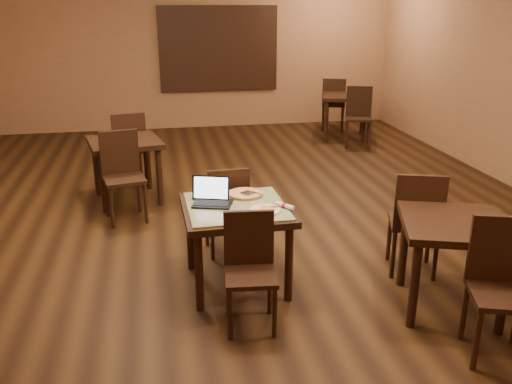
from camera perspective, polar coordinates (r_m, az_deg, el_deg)
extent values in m
plane|color=black|center=(6.51, -2.62, -2.59)|extent=(10.00, 10.00, 0.00)
cube|color=#93684A|center=(11.05, -6.63, 14.44)|extent=(8.00, 0.02, 3.00)
cube|color=#276591|center=(11.06, -3.96, 14.79)|extent=(2.20, 0.04, 1.50)
cube|color=black|center=(11.04, -3.94, 14.78)|extent=(2.34, 0.02, 1.64)
cylinder|color=black|center=(4.49, -6.02, -8.33)|extent=(0.07, 0.07, 0.71)
cylinder|color=black|center=(5.17, -6.94, -4.47)|extent=(0.07, 0.07, 0.71)
cylinder|color=black|center=(4.61, 3.48, -7.45)|extent=(0.07, 0.07, 0.71)
cylinder|color=black|center=(5.28, 1.31, -3.81)|extent=(0.07, 0.07, 0.71)
cube|color=black|center=(4.73, -2.10, -1.90)|extent=(0.94, 0.94, 0.06)
cube|color=#1A67AC|center=(4.71, -2.10, -1.50)|extent=(0.86, 0.86, 0.02)
cylinder|color=black|center=(4.18, -2.75, -12.81)|extent=(0.04, 0.04, 0.42)
cylinder|color=black|center=(4.47, -2.94, -10.50)|extent=(0.04, 0.04, 0.42)
cylinder|color=black|center=(4.20, 1.98, -12.60)|extent=(0.04, 0.04, 0.42)
cylinder|color=black|center=(4.49, 1.45, -10.32)|extent=(0.04, 0.04, 0.42)
cube|color=black|center=(4.21, -0.57, -8.84)|extent=(0.43, 0.43, 0.04)
cube|color=black|center=(4.27, -0.77, -4.82)|extent=(0.40, 0.08, 0.45)
cylinder|color=black|center=(5.75, -1.78, -3.32)|extent=(0.04, 0.04, 0.43)
cylinder|color=black|center=(5.44, -0.99, -4.69)|extent=(0.04, 0.04, 0.43)
cylinder|color=black|center=(5.69, -5.20, -3.64)|extent=(0.04, 0.04, 0.43)
cylinder|color=black|center=(5.38, -4.60, -5.04)|extent=(0.04, 0.04, 0.43)
cube|color=black|center=(5.47, -3.19, -1.89)|extent=(0.43, 0.43, 0.04)
cube|color=black|center=(5.21, -2.85, -0.04)|extent=(0.41, 0.06, 0.46)
cube|color=black|center=(4.73, -4.59, -1.25)|extent=(0.38, 0.32, 0.02)
cube|color=black|center=(4.80, -4.78, 0.43)|extent=(0.33, 0.15, 0.22)
cube|color=#C7DCFC|center=(4.79, -4.78, 0.44)|extent=(0.30, 0.12, 0.19)
cylinder|color=white|center=(4.58, 0.96, -1.92)|extent=(0.26, 0.26, 0.01)
cylinder|color=silver|center=(4.95, -1.16, -0.31)|extent=(0.33, 0.33, 0.01)
cylinder|color=beige|center=(4.94, -1.16, -0.18)|extent=(0.30, 0.30, 0.02)
torus|color=#C78F3F|center=(4.94, -1.16, -0.14)|extent=(0.32, 0.32, 0.02)
cube|color=silver|center=(4.93, -0.89, -0.11)|extent=(0.24, 0.28, 0.01)
cylinder|color=white|center=(4.65, 3.04, -1.44)|extent=(0.15, 0.17, 0.04)
cylinder|color=#A81437|center=(4.65, 3.04, -1.44)|extent=(0.06, 0.05, 0.04)
cylinder|color=black|center=(10.06, 7.41, 7.46)|extent=(0.07, 0.07, 0.76)
cylinder|color=black|center=(10.73, 7.46, 8.20)|extent=(0.07, 0.07, 0.76)
cylinder|color=black|center=(10.08, 11.32, 7.27)|extent=(0.07, 0.07, 0.76)
cylinder|color=black|center=(10.74, 11.13, 8.02)|extent=(0.07, 0.07, 0.76)
cube|color=black|center=(10.33, 9.45, 9.86)|extent=(1.08, 1.08, 0.06)
cylinder|color=black|center=(9.60, 9.55, 5.92)|extent=(0.04, 0.04, 0.48)
cylinder|color=black|center=(9.97, 9.50, 6.43)|extent=(0.04, 0.04, 0.48)
cylinder|color=black|center=(9.62, 11.84, 5.81)|extent=(0.04, 0.04, 0.48)
cylinder|color=black|center=(9.99, 11.71, 6.32)|extent=(0.04, 0.04, 0.48)
cube|color=black|center=(9.74, 10.75, 7.62)|extent=(0.57, 0.57, 0.04)
cube|color=black|center=(9.88, 10.80, 9.43)|extent=(0.44, 0.18, 0.51)
cylinder|color=black|center=(11.25, 9.06, 7.93)|extent=(0.04, 0.04, 0.48)
cylinder|color=black|center=(10.88, 9.09, 7.53)|extent=(0.04, 0.04, 0.48)
cylinder|color=black|center=(11.25, 7.09, 8.02)|extent=(0.04, 0.04, 0.48)
cylinder|color=black|center=(10.87, 7.06, 7.63)|extent=(0.04, 0.04, 0.48)
cube|color=black|center=(11.01, 8.14, 9.11)|extent=(0.57, 0.57, 0.04)
cube|color=black|center=(10.77, 8.21, 10.37)|extent=(0.44, 0.18, 0.51)
cylinder|color=black|center=(6.75, -15.77, 0.92)|extent=(0.07, 0.07, 0.76)
cylinder|color=black|center=(7.40, -16.47, 2.46)|extent=(0.07, 0.07, 0.76)
cylinder|color=black|center=(6.85, -10.13, 1.63)|extent=(0.07, 0.07, 0.76)
cylinder|color=black|center=(7.49, -11.30, 3.10)|extent=(0.07, 0.07, 0.76)
cube|color=black|center=(7.01, -13.67, 5.10)|extent=(1.01, 1.01, 0.06)
cylinder|color=black|center=(6.30, -14.94, -1.67)|extent=(0.04, 0.04, 0.48)
cylinder|color=black|center=(6.66, -15.43, -0.57)|extent=(0.04, 0.04, 0.48)
cylinder|color=black|center=(6.35, -11.53, -1.22)|extent=(0.04, 0.04, 0.48)
cylinder|color=black|center=(6.71, -12.19, -0.14)|extent=(0.04, 0.04, 0.48)
cube|color=black|center=(6.42, -13.71, 1.30)|extent=(0.53, 0.53, 0.04)
cube|color=black|center=(6.53, -14.20, 4.12)|extent=(0.45, 0.13, 0.51)
cylinder|color=black|center=(8.03, -12.07, 3.11)|extent=(0.04, 0.04, 0.48)
cylinder|color=black|center=(7.67, -11.52, 2.38)|extent=(0.04, 0.04, 0.48)
cylinder|color=black|center=(7.98, -14.77, 2.78)|extent=(0.04, 0.04, 0.48)
cylinder|color=black|center=(7.61, -14.34, 2.03)|extent=(0.04, 0.04, 0.48)
cube|color=black|center=(7.75, -13.32, 4.43)|extent=(0.53, 0.53, 0.04)
cube|color=black|center=(7.49, -13.22, 6.11)|extent=(0.45, 0.13, 0.51)
cylinder|color=black|center=(4.42, 16.34, -9.31)|extent=(0.07, 0.07, 0.74)
cylinder|color=black|center=(5.01, 15.29, -5.66)|extent=(0.07, 0.07, 0.74)
cylinder|color=black|center=(4.58, 24.76, -9.36)|extent=(0.07, 0.07, 0.74)
cylinder|color=black|center=(5.15, 22.72, -5.83)|extent=(0.07, 0.07, 0.74)
cube|color=black|center=(4.62, 20.32, -3.21)|extent=(1.06, 1.06, 0.06)
cylinder|color=black|center=(4.14, 22.22, -14.30)|extent=(0.04, 0.04, 0.47)
cylinder|color=black|center=(4.45, 21.08, -11.65)|extent=(0.04, 0.04, 0.47)
cube|color=black|center=(4.22, 24.57, -9.92)|extent=(0.56, 0.56, 0.04)
cube|color=black|center=(4.28, 24.36, -5.44)|extent=(0.43, 0.18, 0.50)
cylinder|color=black|center=(5.57, 17.71, -4.86)|extent=(0.04, 0.04, 0.47)
cylinder|color=black|center=(5.23, 18.36, -6.54)|extent=(0.04, 0.04, 0.47)
cylinder|color=black|center=(5.51, 13.84, -4.73)|extent=(0.04, 0.04, 0.47)
cylinder|color=black|center=(5.17, 14.24, -6.43)|extent=(0.04, 0.04, 0.47)
cube|color=black|center=(5.26, 16.30, -3.08)|extent=(0.56, 0.56, 0.04)
cube|color=black|center=(4.98, 16.90, -1.06)|extent=(0.43, 0.18, 0.50)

